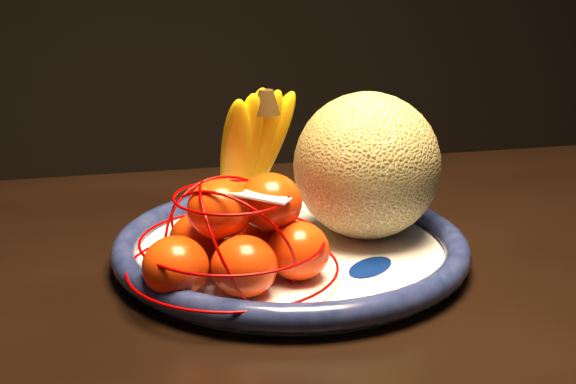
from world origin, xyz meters
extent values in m
cube|color=black|center=(-0.03, 0.10, 0.67)|extent=(1.42, 0.88, 0.04)
cylinder|color=white|center=(-0.08, 0.15, 0.70)|extent=(0.32, 0.32, 0.01)
torus|color=#0A1339|center=(-0.08, 0.15, 0.71)|extent=(0.36, 0.36, 0.03)
cylinder|color=white|center=(-0.08, 0.15, 0.70)|extent=(0.16, 0.16, 0.00)
ellipsoid|color=#02175C|center=(-0.02, 0.08, 0.71)|extent=(0.13, 0.12, 0.00)
ellipsoid|color=#02175C|center=(-0.11, 0.24, 0.71)|extent=(0.11, 0.12, 0.00)
ellipsoid|color=#02175C|center=(-0.18, 0.15, 0.71)|extent=(0.11, 0.07, 0.00)
sphere|color=olive|center=(0.01, 0.17, 0.78)|extent=(0.15, 0.15, 0.15)
ellipsoid|color=#EAB010|center=(-0.12, 0.22, 0.79)|extent=(0.04, 0.10, 0.16)
ellipsoid|color=#EAB010|center=(-0.11, 0.22, 0.79)|extent=(0.05, 0.09, 0.16)
ellipsoid|color=#EAB010|center=(-0.10, 0.23, 0.79)|extent=(0.07, 0.09, 0.16)
ellipsoid|color=#EAB010|center=(-0.10, 0.23, 0.79)|extent=(0.08, 0.09, 0.16)
ellipsoid|color=#EAB010|center=(-0.09, 0.23, 0.79)|extent=(0.10, 0.08, 0.16)
cone|color=black|center=(-0.10, 0.23, 0.86)|extent=(0.03, 0.03, 0.02)
ellipsoid|color=#FF3905|center=(-0.20, 0.07, 0.73)|extent=(0.06, 0.06, 0.05)
ellipsoid|color=#FF3905|center=(-0.15, 0.06, 0.73)|extent=(0.06, 0.06, 0.05)
ellipsoid|color=#FF3905|center=(-0.09, 0.08, 0.73)|extent=(0.06, 0.06, 0.05)
ellipsoid|color=#FF3905|center=(-0.17, 0.13, 0.73)|extent=(0.06, 0.06, 0.05)
ellipsoid|color=#FF3905|center=(-0.11, 0.13, 0.73)|extent=(0.06, 0.06, 0.05)
ellipsoid|color=#FF3905|center=(-0.16, 0.09, 0.77)|extent=(0.06, 0.06, 0.05)
ellipsoid|color=#FF3905|center=(-0.11, 0.10, 0.77)|extent=(0.06, 0.06, 0.05)
torus|color=#9D0000|center=(-0.15, 0.09, 0.72)|extent=(0.21, 0.21, 0.00)
torus|color=#9D0000|center=(-0.15, 0.09, 0.74)|extent=(0.18, 0.18, 0.00)
torus|color=#9D0000|center=(-0.15, 0.09, 0.79)|extent=(0.11, 0.11, 0.00)
torus|color=#9D0000|center=(-0.15, 0.09, 0.74)|extent=(0.14, 0.09, 0.12)
torus|color=#9D0000|center=(-0.15, 0.09, 0.74)|extent=(0.09, 0.14, 0.12)
torus|color=#9D0000|center=(-0.15, 0.09, 0.74)|extent=(0.13, 0.13, 0.12)
cube|color=white|center=(-0.14, 0.08, 0.79)|extent=(0.08, 0.06, 0.01)
camera|label=1|loc=(-0.28, -0.57, 1.00)|focal=50.00mm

